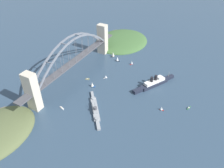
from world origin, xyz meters
TOP-DOWN VIEW (x-y plane):
  - ground_plane at (0.00, 0.00)m, footprint 1400.00×1400.00m
  - harbor_arch_bridge at (-0.00, -0.00)m, footprint 269.74×19.40m
  - headland_west_shore at (-175.97, 9.83)m, footprint 141.60×120.52m
  - ocean_liner at (-42.43, 142.87)m, footprint 84.20×50.39m
  - naval_cruiser at (63.95, 85.15)m, footprint 70.19×58.83m
  - seaplane_taxiing_near_bridge at (43.72, -34.35)m, footprint 7.83×10.21m
  - small_boat_0 at (85.58, 36.24)m, footprint 3.60×9.50m
  - small_boat_1 at (-86.65, 45.65)m, footprint 5.76×9.39m
  - small_boat_2 at (13.64, 175.82)m, footprint 4.09×7.19m
  - small_boat_3 at (14.12, 47.79)m, footprint 5.98×9.51m
  - small_boat_4 at (-98.72, 29.04)m, footprint 9.68×7.79m
  - small_boat_5 at (-11.01, 212.76)m, footprint 10.19×4.14m
  - small_boat_6 at (-88.70, 77.94)m, footprint 6.63×5.36m
  - small_boat_7 at (-0.56, 27.40)m, footprint 4.80×6.73m
  - small_boat_8 at (-20.39, 55.72)m, footprint 6.71×6.22m

SIDE VIEW (x-z plane):
  - ground_plane at x=0.00m, z-range 0.00..0.00m
  - headland_west_shore at x=-175.97m, z-range -12.31..12.31m
  - small_boat_5 at x=-11.01m, z-range -0.30..1.91m
  - small_boat_7 at x=-0.56m, z-range -0.33..1.95m
  - small_boat_0 at x=85.58m, z-range -0.31..2.03m
  - seaplane_taxiing_near_bridge at x=43.72m, z-range -0.41..4.72m
  - naval_cruiser at x=63.95m, z-range -5.35..10.66m
  - small_boat_2 at x=13.64m, z-range -0.23..6.69m
  - small_boat_8 at x=-20.39m, z-range -0.18..6.77m
  - small_boat_6 at x=-88.70m, z-range -0.22..8.54m
  - small_boat_3 at x=14.12m, z-range -0.39..9.46m
  - small_boat_1 at x=-86.65m, z-range -0.38..10.54m
  - small_boat_4 at x=-98.72m, z-range -0.49..11.07m
  - ocean_liner at x=-42.43m, z-range -4.49..15.51m
  - harbor_arch_bridge at x=0.00m, z-range -5.43..73.01m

